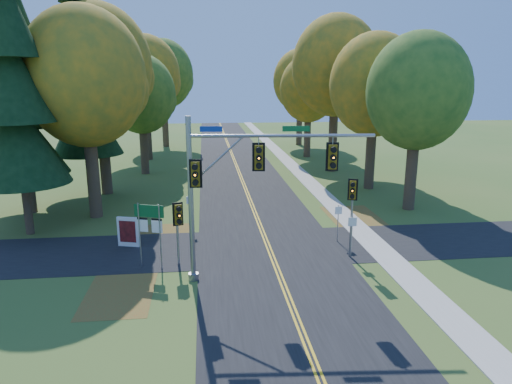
{
  "coord_description": "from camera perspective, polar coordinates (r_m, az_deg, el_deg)",
  "views": [
    {
      "loc": [
        -3.51,
        -22.55,
        9.39
      ],
      "look_at": [
        -0.67,
        2.34,
        3.2
      ],
      "focal_mm": 32.0,
      "sensor_mm": 36.0,
      "label": 1
    }
  ],
  "objects": [
    {
      "name": "centerline_left",
      "position": [
        24.65,
        1.96,
        -8.45
      ],
      "size": [
        0.1,
        160.0,
        0.01
      ],
      "primitive_type": "cube",
      "color": "gold",
      "rests_on": "road_main"
    },
    {
      "name": "sidewalk_east",
      "position": [
        26.27,
        15.81,
        -7.54
      ],
      "size": [
        1.6,
        160.0,
        0.06
      ],
      "primitive_type": "cube",
      "color": "#9E998E",
      "rests_on": "ground"
    },
    {
      "name": "road_main",
      "position": [
        24.67,
        2.2,
        -8.48
      ],
      "size": [
        8.0,
        160.0,
        0.02
      ],
      "primitive_type": "cube",
      "color": "black",
      "rests_on": "ground"
    },
    {
      "name": "tree_e_a",
      "position": [
        34.77,
        19.62,
        11.68
      ],
      "size": [
        7.2,
        7.2,
        12.73
      ],
      "color": "#38281C",
      "rests_on": "ground"
    },
    {
      "name": "tree_w_e",
      "position": [
        66.86,
        -11.5,
        14.19
      ],
      "size": [
        8.4,
        8.4,
        14.97
      ],
      "color": "#38281C",
      "rests_on": "ground"
    },
    {
      "name": "leaf_patch_w_near",
      "position": [
        28.32,
        -12.25,
        -5.8
      ],
      "size": [
        4.0,
        6.0,
        0.0
      ],
      "primitive_type": "cube",
      "color": "brown",
      "rests_on": "ground"
    },
    {
      "name": "leaf_patch_e",
      "position": [
        31.77,
        12.78,
        -3.66
      ],
      "size": [
        3.5,
        8.0,
        0.0
      ],
      "primitive_type": "cube",
      "color": "brown",
      "rests_on": "ground"
    },
    {
      "name": "tree_w_d",
      "position": [
        56.13,
        -13.68,
        13.89
      ],
      "size": [
        8.2,
        8.2,
        14.56
      ],
      "color": "#38281C",
      "rests_on": "ground"
    },
    {
      "name": "ped_signal_pole",
      "position": [
        23.41,
        -9.73,
        -3.35
      ],
      "size": [
        0.52,
        0.62,
        3.41
      ],
      "rotation": [
        0.0,
        0.0,
        0.31
      ],
      "color": "#94989C",
      "rests_on": "ground"
    },
    {
      "name": "pine_b",
      "position": [
        35.82,
        -27.39,
        10.39
      ],
      "size": [
        5.6,
        5.6,
        17.31
      ],
      "color": "#38281C",
      "rests_on": "ground"
    },
    {
      "name": "leaf_patch_w_far",
      "position": [
        22.05,
        -16.64,
        -11.93
      ],
      "size": [
        3.0,
        5.0,
        0.0
      ],
      "primitive_type": "cube",
      "color": "brown",
      "rests_on": "ground"
    },
    {
      "name": "reg_sign_w",
      "position": [
        29.18,
        -8.23,
        -1.78
      ],
      "size": [
        0.44,
        0.11,
        2.31
      ],
      "rotation": [
        0.0,
        0.0,
        0.17
      ],
      "color": "gray",
      "rests_on": "ground"
    },
    {
      "name": "pine_a",
      "position": [
        30.59,
        -28.21,
        11.89
      ],
      "size": [
        5.6,
        5.6,
        19.48
      ],
      "color": "#38281C",
      "rests_on": "ground"
    },
    {
      "name": "ground",
      "position": [
        24.68,
        2.2,
        -8.5
      ],
      "size": [
        160.0,
        160.0,
        0.0
      ],
      "primitive_type": "plane",
      "color": "#33571E",
      "rests_on": "ground"
    },
    {
      "name": "tree_e_e",
      "position": [
        67.59,
        5.6,
        13.64
      ],
      "size": [
        7.8,
        7.8,
        13.74
      ],
      "color": "#38281C",
      "rests_on": "ground"
    },
    {
      "name": "tree_e_b",
      "position": [
        40.79,
        14.66,
        12.75
      ],
      "size": [
        7.6,
        7.6,
        13.33
      ],
      "color": "#38281C",
      "rests_on": "ground"
    },
    {
      "name": "east_signal_pole",
      "position": [
        24.42,
        11.95,
        -0.8
      ],
      "size": [
        0.48,
        0.58,
        4.39
      ],
      "rotation": [
        0.0,
        0.0,
        -0.38
      ],
      "color": "gray",
      "rests_on": "ground"
    },
    {
      "name": "tree_e_d",
      "position": [
        56.89,
        6.64,
        12.62
      ],
      "size": [
        7.0,
        7.0,
        12.32
      ],
      "color": "#38281C",
      "rests_on": "ground"
    },
    {
      "name": "tree_w_a",
      "position": [
        32.83,
        -20.48,
        13.2
      ],
      "size": [
        8.0,
        8.0,
        14.15
      ],
      "color": "#38281C",
      "rests_on": "ground"
    },
    {
      "name": "road_cross",
      "position": [
        26.51,
        1.54,
        -6.85
      ],
      "size": [
        60.0,
        6.0,
        0.02
      ],
      "primitive_type": "cube",
      "color": "black",
      "rests_on": "ground"
    },
    {
      "name": "tree_w_b",
      "position": [
        39.71,
        -19.07,
        14.56
      ],
      "size": [
        8.6,
        8.6,
        15.38
      ],
      "color": "#38281C",
      "rests_on": "ground"
    },
    {
      "name": "traffic_mast",
      "position": [
        20.83,
        -2.43,
        1.81
      ],
      "size": [
        8.62,
        1.13,
        7.83
      ],
      "rotation": [
        0.0,
        0.0,
        -0.08
      ],
      "color": "gray",
      "rests_on": "ground"
    },
    {
      "name": "info_kiosk",
      "position": [
        27.3,
        -15.67,
        -4.84
      ],
      "size": [
        1.27,
        0.52,
        1.75
      ],
      "rotation": [
        0.0,
        0.0,
        -0.28
      ],
      "color": "silver",
      "rests_on": "ground"
    },
    {
      "name": "reg_sign_e_south",
      "position": [
        24.91,
        11.91,
        -4.59
      ],
      "size": [
        0.45,
        0.1,
        2.37
      ],
      "rotation": [
        0.0,
        0.0,
        -0.14
      ],
      "color": "gray",
      "rests_on": "ground"
    },
    {
      "name": "pine_c",
      "position": [
        39.7,
        -20.93,
        13.43
      ],
      "size": [
        5.6,
        5.6,
        20.56
      ],
      "color": "#38281C",
      "rests_on": "ground"
    },
    {
      "name": "centerline_right",
      "position": [
        24.68,
        2.43,
        -8.43
      ],
      "size": [
        0.1,
        160.0,
        0.01
      ],
      "primitive_type": "cube",
      "color": "gold",
      "rests_on": "road_main"
    },
    {
      "name": "reg_sign_e_north",
      "position": [
        27.26,
        10.24,
        -3.08
      ],
      "size": [
        0.43,
        0.09,
        2.25
      ],
      "rotation": [
        0.0,
        0.0,
        0.12
      ],
      "color": "gray",
      "rests_on": "ground"
    },
    {
      "name": "tree_e_c",
      "position": [
        48.16,
        10.0,
        15.19
      ],
      "size": [
        8.8,
        8.8,
        15.79
      ],
      "color": "#38281C",
      "rests_on": "ground"
    },
    {
      "name": "tree_w_c",
      "position": [
        47.43,
        -14.1,
        11.72
      ],
      "size": [
        6.8,
        6.8,
        11.91
      ],
      "color": "#38281C",
      "rests_on": "ground"
    },
    {
      "name": "route_sign_cluster",
      "position": [
        23.56,
        -13.18,
        -3.76
      ],
      "size": [
        1.51,
        0.59,
        3.4
      ],
      "rotation": [
        0.0,
        0.0,
        -0.35
      ],
      "color": "gray",
      "rests_on": "ground"
    }
  ]
}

